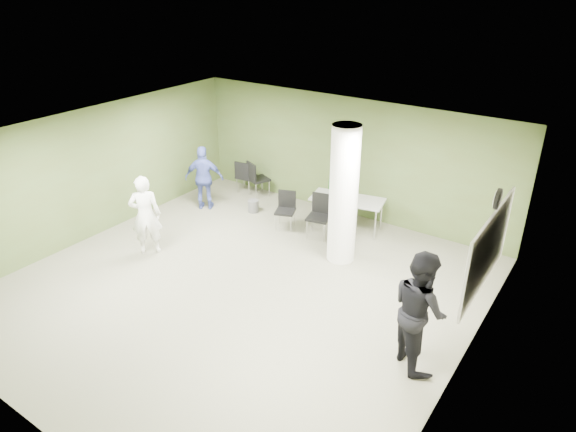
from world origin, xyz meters
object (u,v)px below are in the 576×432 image
Objects in this scene: man_blue at (204,178)px; chair_back_left at (244,175)px; folding_table at (347,200)px; man_black at (419,310)px; woman_white at (145,215)px.

chair_back_left is at bearing -129.08° from man_blue.
chair_back_left is (-3.20, 0.35, -0.20)m from folding_table.
folding_table is 4.41m from man_black.
chair_back_left is 0.55× the size of man_blue.
folding_table is at bearing 164.58° from man_blue.
woman_white is 0.90× the size of man_black.
man_black reaches higher than folding_table.
chair_back_left is 7.15m from man_black.
folding_table is 4.33m from woman_white.
woman_white is 2.35m from man_blue.
man_black reaches higher than chair_back_left.
woman_white is at bearing 87.81° from chair_back_left.
man_blue is (-3.38, -0.95, 0.08)m from folding_table.
woman_white is (-2.86, -3.24, 0.14)m from folding_table.
folding_table is 0.91× the size of man_black.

